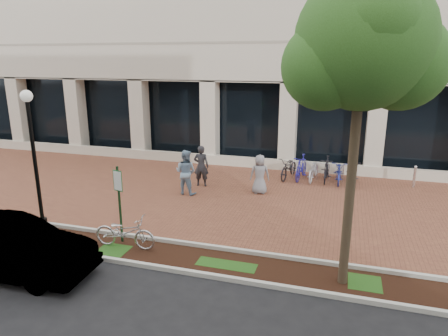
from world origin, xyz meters
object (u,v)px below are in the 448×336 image
(lamppost, at_px, (34,153))
(pedestrian_right, at_px, (260,174))
(parking_sign, at_px, (119,195))
(sedan_near_curb, at_px, (10,248))
(street_tree, at_px, (365,51))
(bike_rack_cluster, at_px, (320,169))
(locked_bicycle, at_px, (125,232))
(pedestrian_mid, at_px, (186,172))
(pedestrian_left, at_px, (201,166))
(bollard, at_px, (414,176))

(lamppost, relative_size, pedestrian_right, 2.74)
(parking_sign, bearing_deg, sedan_near_curb, -109.78)
(parking_sign, distance_m, sedan_near_curb, 3.03)
(street_tree, height_order, bike_rack_cluster, street_tree)
(lamppost, bearing_deg, sedan_near_curb, -63.01)
(sedan_near_curb, bearing_deg, locked_bicycle, -46.42)
(pedestrian_mid, bearing_deg, street_tree, 148.48)
(locked_bicycle, height_order, bike_rack_cluster, bike_rack_cluster)
(pedestrian_left, relative_size, sedan_near_curb, 0.41)
(pedestrian_left, xyz_separation_m, bollard, (8.67, 2.40, -0.40))
(lamppost, bearing_deg, pedestrian_left, 58.07)
(bike_rack_cluster, bearing_deg, street_tree, -77.03)
(bollard, bearing_deg, lamppost, -146.76)
(street_tree, relative_size, sedan_near_curb, 1.66)
(lamppost, height_order, pedestrian_right, lamppost)
(street_tree, relative_size, pedestrian_right, 4.42)
(lamppost, distance_m, bollard, 14.63)
(pedestrian_mid, xyz_separation_m, pedestrian_right, (2.82, 0.89, -0.10))
(street_tree, distance_m, pedestrian_mid, 9.17)
(pedestrian_left, bearing_deg, pedestrian_mid, 71.32)
(pedestrian_mid, distance_m, pedestrian_right, 2.96)
(street_tree, distance_m, pedestrian_right, 8.24)
(parking_sign, distance_m, locked_bicycle, 1.09)
(lamppost, height_order, bike_rack_cluster, lamppost)
(pedestrian_left, distance_m, bike_rack_cluster, 5.27)
(locked_bicycle, xyz_separation_m, pedestrian_left, (0.12, 6.08, 0.40))
(parking_sign, height_order, sedan_near_curb, parking_sign)
(street_tree, xyz_separation_m, locked_bicycle, (-6.06, 0.10, -4.94))
(bollard, bearing_deg, street_tree, -107.65)
(street_tree, height_order, pedestrian_right, street_tree)
(locked_bicycle, relative_size, sedan_near_curb, 0.43)
(lamppost, distance_m, sedan_near_curb, 3.44)
(lamppost, relative_size, bollard, 4.57)
(parking_sign, relative_size, street_tree, 0.33)
(street_tree, bearing_deg, pedestrian_right, 119.57)
(pedestrian_left, height_order, bollard, pedestrian_left)
(street_tree, distance_m, sedan_near_curb, 9.55)
(locked_bicycle, relative_size, pedestrian_mid, 1.02)
(bollard, relative_size, sedan_near_curb, 0.22)
(locked_bicycle, distance_m, pedestrian_left, 6.09)
(lamppost, height_order, pedestrian_left, lamppost)
(lamppost, distance_m, pedestrian_mid, 5.67)
(locked_bicycle, relative_size, bollard, 1.93)
(lamppost, height_order, locked_bicycle, lamppost)
(parking_sign, distance_m, bike_rack_cluster, 9.57)
(locked_bicycle, xyz_separation_m, sedan_near_curb, (-1.99, -2.10, 0.22))
(pedestrian_left, bearing_deg, lamppost, 51.31)
(lamppost, bearing_deg, pedestrian_mid, 53.86)
(pedestrian_right, xyz_separation_m, bike_rack_cluster, (2.20, 2.45, -0.27))
(parking_sign, xyz_separation_m, bike_rack_cluster, (5.19, 7.99, -0.97))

